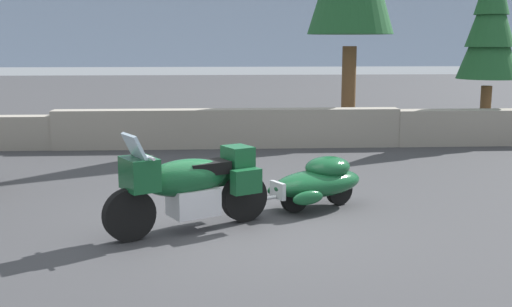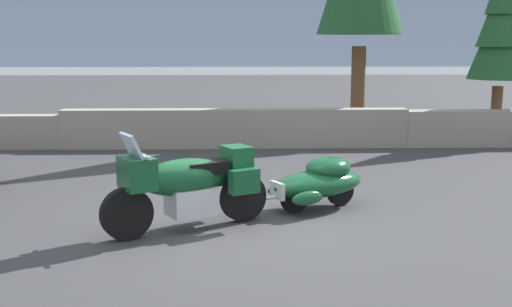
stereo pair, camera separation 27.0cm
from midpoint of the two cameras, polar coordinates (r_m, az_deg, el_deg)
name	(u,v)px [view 1 (the left image)]	position (r m, az deg, el deg)	size (l,w,h in m)	color
ground_plane	(237,227)	(8.37, -2.66, -6.73)	(80.00, 80.00, 0.00)	#38383A
stone_guard_wall	(256,129)	(14.63, -0.49, 2.22)	(24.00, 0.54, 0.90)	gray
distant_ridgeline	(217,8)	(104.60, -3.62, 13.08)	(240.00, 80.00, 16.00)	#8C9EB7
touring_motorcycle	(189,184)	(8.13, -7.06, -2.76)	(2.10, 1.39, 1.33)	black
car_shaped_trailer	(318,181)	(9.24, 4.86, -2.51)	(2.11, 1.37, 0.76)	black
pine_tree_secondary	(491,21)	(16.63, 20.16, 11.26)	(1.53, 1.53, 4.70)	brown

